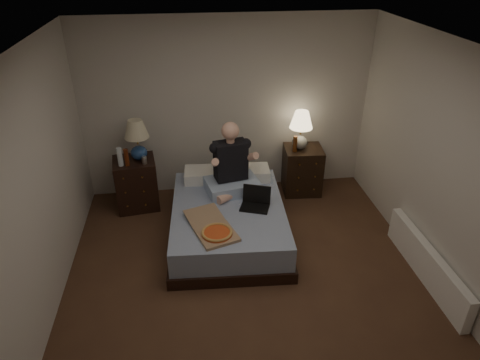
{
  "coord_description": "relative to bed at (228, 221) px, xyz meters",
  "views": [
    {
      "loc": [
        -0.57,
        -3.39,
        3.29
      ],
      "look_at": [
        0.0,
        0.9,
        0.85
      ],
      "focal_mm": 32.0,
      "sensor_mm": 36.0,
      "label": 1
    }
  ],
  "objects": [
    {
      "name": "floor",
      "position": [
        0.14,
        -0.98,
        -0.23
      ],
      "size": [
        4.0,
        4.5,
        0.0
      ],
      "primitive_type": "cube",
      "color": "brown",
      "rests_on": "ground"
    },
    {
      "name": "ceiling",
      "position": [
        0.14,
        -0.98,
        2.27
      ],
      "size": [
        4.0,
        4.5,
        0.0
      ],
      "primitive_type": "cube",
      "rotation": [
        3.14,
        0.0,
        0.0
      ],
      "color": "white",
      "rests_on": "ground"
    },
    {
      "name": "wall_back",
      "position": [
        0.14,
        1.27,
        1.02
      ],
      "size": [
        4.0,
        0.0,
        2.5
      ],
      "primitive_type": "cube",
      "rotation": [
        1.57,
        0.0,
        0.0
      ],
      "color": "silver",
      "rests_on": "ground"
    },
    {
      "name": "wall_left",
      "position": [
        -1.86,
        -0.98,
        1.02
      ],
      "size": [
        0.0,
        4.5,
        2.5
      ],
      "primitive_type": "cube",
      "rotation": [
        1.57,
        0.0,
        1.57
      ],
      "color": "silver",
      "rests_on": "ground"
    },
    {
      "name": "wall_right",
      "position": [
        2.14,
        -0.98,
        1.02
      ],
      "size": [
        0.0,
        4.5,
        2.5
      ],
      "primitive_type": "cube",
      "rotation": [
        1.57,
        0.0,
        -1.57
      ],
      "color": "silver",
      "rests_on": "ground"
    },
    {
      "name": "bed",
      "position": [
        0.0,
        0.0,
        0.0
      ],
      "size": [
        1.46,
        1.88,
        0.45
      ],
      "primitive_type": "cube",
      "rotation": [
        0.0,
        0.0,
        -0.06
      ],
      "color": "#506AA0",
      "rests_on": "floor"
    },
    {
      "name": "nightstand_left",
      "position": [
        -1.18,
        0.89,
        0.13
      ],
      "size": [
        0.61,
        0.56,
        0.71
      ],
      "primitive_type": "cube",
      "rotation": [
        0.0,
        0.0,
        0.12
      ],
      "color": "black",
      "rests_on": "floor"
    },
    {
      "name": "nightstand_right",
      "position": [
        1.2,
        0.99,
        0.12
      ],
      "size": [
        0.57,
        0.52,
        0.69
      ],
      "primitive_type": "cube",
      "rotation": [
        0.0,
        0.0,
        -0.08
      ],
      "color": "black",
      "rests_on": "floor"
    },
    {
      "name": "lamp_left",
      "position": [
        -1.09,
        0.91,
        0.77
      ],
      "size": [
        0.36,
        0.36,
        0.56
      ],
      "primitive_type": null,
      "rotation": [
        0.0,
        0.0,
        0.13
      ],
      "color": "navy",
      "rests_on": "nightstand_left"
    },
    {
      "name": "lamp_right",
      "position": [
        1.13,
        1.0,
        0.75
      ],
      "size": [
        0.4,
        0.4,
        0.56
      ],
      "primitive_type": null,
      "rotation": [
        0.0,
        0.0,
        0.31
      ],
      "color": "gray",
      "rests_on": "nightstand_right"
    },
    {
      "name": "water_bottle",
      "position": [
        -1.32,
        0.76,
        0.61
      ],
      "size": [
        0.07,
        0.07,
        0.25
      ],
      "primitive_type": "cylinder",
      "color": "white",
      "rests_on": "nightstand_left"
    },
    {
      "name": "soda_can",
      "position": [
        -1.02,
        0.77,
        0.54
      ],
      "size": [
        0.07,
        0.07,
        0.1
      ],
      "primitive_type": "cylinder",
      "color": "beige",
      "rests_on": "nightstand_left"
    },
    {
      "name": "beer_bottle_left",
      "position": [
        -1.24,
        0.75,
        0.6
      ],
      "size": [
        0.06,
        0.06,
        0.23
      ],
      "primitive_type": "cylinder",
      "color": "#59210C",
      "rests_on": "nightstand_left"
    },
    {
      "name": "beer_bottle_right",
      "position": [
        1.04,
        0.91,
        0.58
      ],
      "size": [
        0.06,
        0.06,
        0.23
      ],
      "primitive_type": "cylinder",
      "color": "#5B2B0D",
      "rests_on": "nightstand_right"
    },
    {
      "name": "person",
      "position": [
        0.09,
        0.35,
        0.69
      ],
      "size": [
        0.75,
        0.64,
        0.93
      ],
      "primitive_type": null,
      "rotation": [
        0.0,
        0.0,
        0.2
      ],
      "color": "black",
      "rests_on": "bed"
    },
    {
      "name": "laptop",
      "position": [
        0.32,
        -0.09,
        0.35
      ],
      "size": [
        0.42,
        0.38,
        0.24
      ],
      "primitive_type": null,
      "rotation": [
        0.0,
        0.0,
        -0.35
      ],
      "color": "black",
      "rests_on": "bed"
    },
    {
      "name": "pizza_box",
      "position": [
        -0.19,
        -0.59,
        0.27
      ],
      "size": [
        0.62,
        0.85,
        0.08
      ],
      "primitive_type": null,
      "rotation": [
        0.0,
        0.0,
        0.31
      ],
      "color": "tan",
      "rests_on": "bed"
    },
    {
      "name": "radiator",
      "position": [
        2.07,
        -1.05,
        -0.03
      ],
      "size": [
        0.1,
        1.6,
        0.4
      ],
      "primitive_type": "cube",
      "color": "white",
      "rests_on": "floor"
    }
  ]
}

